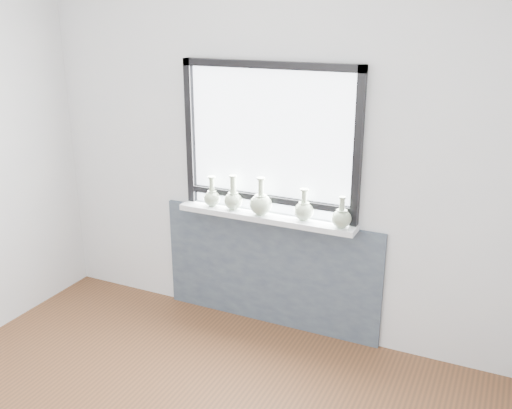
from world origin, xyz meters
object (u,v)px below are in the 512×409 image
at_px(vase_a, 212,197).
at_px(vase_d, 304,210).
at_px(vase_c, 261,203).
at_px(windowsill, 266,217).
at_px(vase_b, 233,199).
at_px(vase_e, 341,217).

distance_m(vase_a, vase_d, 0.72).
relative_size(vase_a, vase_c, 0.83).
bearing_deg(vase_d, vase_c, -175.17).
bearing_deg(vase_a, windowsill, 0.14).
bearing_deg(vase_b, vase_a, -179.57).
bearing_deg(windowsill, vase_e, -2.48).
xyz_separation_m(vase_b, vase_d, (0.54, 0.00, -0.00)).
height_order(windowsill, vase_a, vase_a).
height_order(vase_b, vase_e, vase_b).
height_order(vase_a, vase_b, vase_b).
distance_m(vase_d, vase_e, 0.28).
bearing_deg(windowsill, vase_b, 179.93).
xyz_separation_m(vase_c, vase_d, (0.31, 0.03, -0.01)).
bearing_deg(vase_d, vase_e, -6.10).
bearing_deg(vase_c, vase_e, -0.31).
bearing_deg(vase_e, vase_d, 173.90).
distance_m(windowsill, vase_d, 0.30).
bearing_deg(vase_e, vase_a, 178.66).
xyz_separation_m(windowsill, vase_c, (-0.03, -0.02, 0.10)).
bearing_deg(vase_a, vase_b, 0.43).
height_order(vase_d, vase_e, vase_d).
relative_size(vase_a, vase_e, 1.05).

